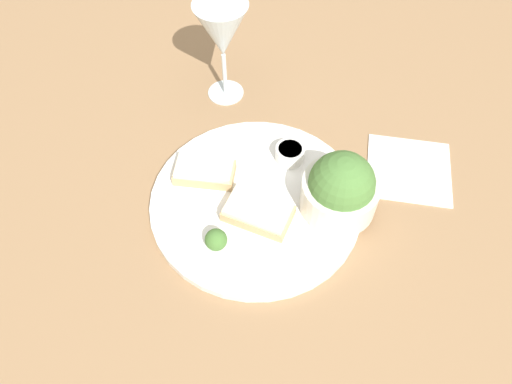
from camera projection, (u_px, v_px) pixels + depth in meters
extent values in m
plane|color=#93704C|center=(256.00, 204.00, 0.80)|extent=(4.00, 4.00, 0.00)
cylinder|color=white|center=(256.00, 202.00, 0.79)|extent=(0.33, 0.33, 0.01)
cylinder|color=silver|center=(339.00, 195.00, 0.76)|extent=(0.12, 0.12, 0.06)
sphere|color=#4C7A38|center=(342.00, 184.00, 0.73)|extent=(0.10, 0.10, 0.10)
cylinder|color=white|center=(290.00, 154.00, 0.82)|extent=(0.05, 0.05, 0.03)
cylinder|color=beige|center=(290.00, 150.00, 0.82)|extent=(0.04, 0.04, 0.01)
cube|color=tan|center=(258.00, 213.00, 0.76)|extent=(0.12, 0.09, 0.02)
cube|color=#F4E5C1|center=(258.00, 209.00, 0.75)|extent=(0.11, 0.08, 0.01)
cube|color=tan|center=(205.00, 173.00, 0.80)|extent=(0.10, 0.06, 0.02)
cube|color=#F4E5C1|center=(204.00, 168.00, 0.79)|extent=(0.09, 0.05, 0.01)
cylinder|color=silver|center=(226.00, 92.00, 0.94)|extent=(0.07, 0.07, 0.01)
cylinder|color=silver|center=(225.00, 74.00, 0.91)|extent=(0.01, 0.01, 0.09)
cone|color=silver|center=(222.00, 31.00, 0.83)|extent=(0.09, 0.09, 0.10)
sphere|color=#477533|center=(216.00, 240.00, 0.72)|extent=(0.03, 0.03, 0.03)
cube|color=white|center=(409.00, 169.00, 0.83)|extent=(0.15, 0.15, 0.01)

